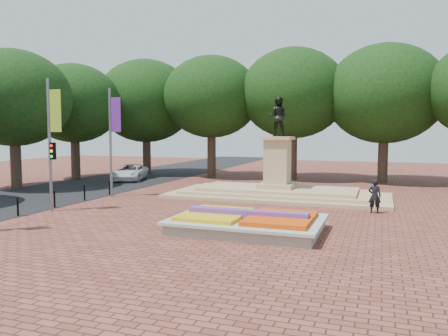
% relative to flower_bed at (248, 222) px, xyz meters
% --- Properties ---
extents(ground, '(90.00, 90.00, 0.00)m').
position_rel_flower_bed_xyz_m(ground, '(-1.03, 2.00, -0.38)').
color(ground, brown).
rests_on(ground, ground).
extents(asphalt_street, '(9.00, 90.00, 0.02)m').
position_rel_flower_bed_xyz_m(asphalt_street, '(-16.03, 7.00, -0.37)').
color(asphalt_street, black).
rests_on(asphalt_street, ground).
extents(flower_bed, '(6.30, 4.30, 0.91)m').
position_rel_flower_bed_xyz_m(flower_bed, '(0.00, 0.00, 0.00)').
color(flower_bed, gray).
rests_on(flower_bed, ground).
extents(monument, '(14.00, 6.00, 6.40)m').
position_rel_flower_bed_xyz_m(monument, '(-1.03, 10.00, 0.50)').
color(monument, tan).
rests_on(monument, ground).
extents(tree_row_back, '(44.80, 8.80, 10.43)m').
position_rel_flower_bed_xyz_m(tree_row_back, '(1.31, 20.00, 6.29)').
color(tree_row_back, '#3A291F').
rests_on(tree_row_back, ground).
extents(tree_row_street, '(8.40, 25.40, 9.98)m').
position_rel_flower_bed_xyz_m(tree_row_street, '(-20.53, 6.67, 6.01)').
color(tree_row_street, '#3A291F').
rests_on(tree_row_street, ground).
extents(banner_poles, '(0.88, 11.17, 7.00)m').
position_rel_flower_bed_xyz_m(banner_poles, '(-11.10, 0.69, 3.50)').
color(banner_poles, slate).
rests_on(banner_poles, ground).
extents(bollard_row, '(0.12, 13.12, 0.98)m').
position_rel_flower_bed_xyz_m(bollard_row, '(-11.73, 0.50, 0.15)').
color(bollard_row, black).
rests_on(bollard_row, ground).
extents(van, '(3.64, 5.44, 1.39)m').
position_rel_flower_bed_xyz_m(van, '(-15.20, 15.13, 0.32)').
color(van, silver).
rests_on(van, ground).
extents(pedestrian, '(0.65, 0.44, 1.77)m').
position_rel_flower_bed_xyz_m(pedestrian, '(4.99, 6.19, 0.51)').
color(pedestrian, black).
rests_on(pedestrian, ground).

